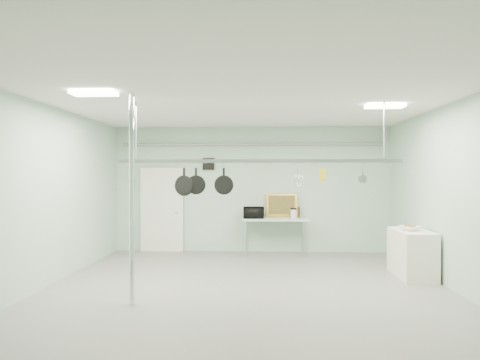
# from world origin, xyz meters

# --- Properties ---
(floor) EXTENTS (8.00, 8.00, 0.00)m
(floor) POSITION_xyz_m (0.00, 0.00, 0.00)
(floor) COLOR gray
(floor) RESTS_ON ground
(ceiling) EXTENTS (7.00, 8.00, 0.02)m
(ceiling) POSITION_xyz_m (0.00, 0.00, 3.19)
(ceiling) COLOR silver
(ceiling) RESTS_ON back_wall
(back_wall) EXTENTS (7.00, 0.02, 3.20)m
(back_wall) POSITION_xyz_m (0.00, 3.99, 1.60)
(back_wall) COLOR #A5C6B4
(back_wall) RESTS_ON floor
(right_wall) EXTENTS (0.02, 8.00, 3.20)m
(right_wall) POSITION_xyz_m (3.49, 0.00, 1.60)
(right_wall) COLOR #A5C6B4
(right_wall) RESTS_ON floor
(door) EXTENTS (1.10, 0.10, 2.20)m
(door) POSITION_xyz_m (-2.30, 3.94, 1.05)
(door) COLOR silver
(door) RESTS_ON floor
(wall_vent) EXTENTS (0.30, 0.04, 0.30)m
(wall_vent) POSITION_xyz_m (-1.10, 3.97, 2.25)
(wall_vent) COLOR black
(wall_vent) RESTS_ON back_wall
(conduit_pipe) EXTENTS (6.60, 0.07, 0.07)m
(conduit_pipe) POSITION_xyz_m (0.00, 3.90, 2.75)
(conduit_pipe) COLOR gray
(conduit_pipe) RESTS_ON back_wall
(chrome_pole) EXTENTS (0.08, 0.08, 3.20)m
(chrome_pole) POSITION_xyz_m (-1.70, -0.60, 1.60)
(chrome_pole) COLOR silver
(chrome_pole) RESTS_ON floor
(prep_table) EXTENTS (1.60, 0.70, 0.91)m
(prep_table) POSITION_xyz_m (0.60, 3.60, 0.83)
(prep_table) COLOR #AAC8BB
(prep_table) RESTS_ON floor
(side_cabinet) EXTENTS (0.60, 1.20, 0.90)m
(side_cabinet) POSITION_xyz_m (3.15, 1.40, 0.45)
(side_cabinet) COLOR white
(side_cabinet) RESTS_ON floor
(pot_rack) EXTENTS (4.80, 0.06, 1.00)m
(pot_rack) POSITION_xyz_m (0.20, 0.30, 2.23)
(pot_rack) COLOR #B7B7BC
(pot_rack) RESTS_ON ceiling
(light_panel_left) EXTENTS (0.65, 0.30, 0.05)m
(light_panel_left) POSITION_xyz_m (-2.20, -0.80, 3.16)
(light_panel_left) COLOR white
(light_panel_left) RESTS_ON ceiling
(light_panel_right) EXTENTS (0.65, 0.30, 0.05)m
(light_panel_right) POSITION_xyz_m (2.40, 0.60, 3.16)
(light_panel_right) COLOR white
(light_panel_right) RESTS_ON ceiling
(microwave) EXTENTS (0.51, 0.35, 0.28)m
(microwave) POSITION_xyz_m (0.07, 3.54, 1.04)
(microwave) COLOR black
(microwave) RESTS_ON prep_table
(coffee_canister) EXTENTS (0.19, 0.19, 0.22)m
(coffee_canister) POSITION_xyz_m (1.05, 3.55, 1.01)
(coffee_canister) COLOR silver
(coffee_canister) RESTS_ON prep_table
(painting_large) EXTENTS (0.78, 0.15, 0.58)m
(painting_large) POSITION_xyz_m (0.78, 3.90, 1.20)
(painting_large) COLOR gold
(painting_large) RESTS_ON prep_table
(painting_small) EXTENTS (0.31, 0.11, 0.25)m
(painting_small) POSITION_xyz_m (1.09, 3.90, 1.03)
(painting_small) COLOR #352412
(painting_small) RESTS_ON prep_table
(fruit_bowl) EXTENTS (0.49, 0.49, 0.09)m
(fruit_bowl) POSITION_xyz_m (3.09, 1.34, 0.95)
(fruit_bowl) COLOR white
(fruit_bowl) RESTS_ON side_cabinet
(skillet_left) EXTENTS (0.35, 0.15, 0.47)m
(skillet_left) POSITION_xyz_m (-1.07, 0.30, 1.85)
(skillet_left) COLOR black
(skillet_left) RESTS_ON pot_rack
(skillet_mid) EXTENTS (0.33, 0.09, 0.43)m
(skillet_mid) POSITION_xyz_m (-0.86, 0.30, 1.87)
(skillet_mid) COLOR black
(skillet_mid) RESTS_ON pot_rack
(skillet_right) EXTENTS (0.33, 0.10, 0.46)m
(skillet_right) POSITION_xyz_m (-0.39, 0.30, 1.86)
(skillet_right) COLOR black
(skillet_right) RESTS_ON pot_rack
(whisk) EXTENTS (0.25, 0.25, 0.34)m
(whisk) POSITION_xyz_m (0.87, 0.30, 1.92)
(whisk) COLOR silver
(whisk) RESTS_ON pot_rack
(grater) EXTENTS (0.10, 0.02, 0.24)m
(grater) POSITION_xyz_m (1.28, 0.30, 1.96)
(grater) COLOR gold
(grater) RESTS_ON pot_rack
(saucepan) EXTENTS (0.15, 0.11, 0.24)m
(saucepan) POSITION_xyz_m (1.95, 0.30, 1.96)
(saucepan) COLOR #AAABAF
(saucepan) RESTS_ON pot_rack
(fruit_cluster) EXTENTS (0.24, 0.24, 0.09)m
(fruit_cluster) POSITION_xyz_m (3.09, 1.34, 0.99)
(fruit_cluster) COLOR maroon
(fruit_cluster) RESTS_ON fruit_bowl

